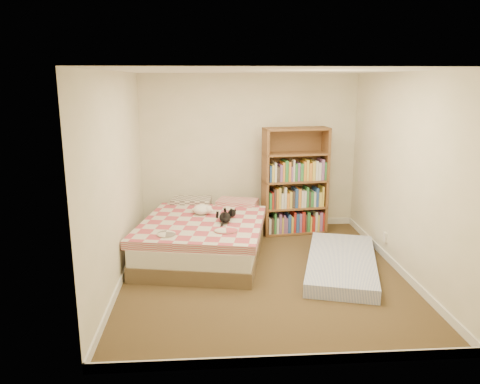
{
  "coord_description": "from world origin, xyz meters",
  "views": [
    {
      "loc": [
        -0.68,
        -5.53,
        2.4
      ],
      "look_at": [
        -0.27,
        0.3,
        1.0
      ],
      "focal_mm": 35.0,
      "sensor_mm": 36.0,
      "label": 1
    }
  ],
  "objects": [
    {
      "name": "room",
      "position": [
        0.0,
        0.0,
        1.2
      ],
      "size": [
        3.51,
        4.01,
        2.51
      ],
      "color": "#4B3620",
      "rests_on": "ground"
    },
    {
      "name": "floor_mattress",
      "position": [
        1.03,
        0.04,
        0.08
      ],
      "size": [
        1.33,
        2.04,
        0.17
      ],
      "primitive_type": "cube",
      "rotation": [
        0.0,
        0.0,
        -0.28
      ],
      "color": "#7787C7",
      "rests_on": "room"
    },
    {
      "name": "bed",
      "position": [
        -0.74,
        0.76,
        0.27
      ],
      "size": [
        1.93,
        2.45,
        0.59
      ],
      "rotation": [
        0.0,
        0.0,
        -0.19
      ],
      "color": "brown",
      "rests_on": "room"
    },
    {
      "name": "bookshelf",
      "position": [
        0.69,
        1.61,
        0.6
      ],
      "size": [
        1.05,
        0.46,
        1.69
      ],
      "rotation": [
        0.0,
        0.0,
        0.12
      ],
      "color": "brown",
      "rests_on": "room"
    },
    {
      "name": "black_cat",
      "position": [
        -0.45,
        0.57,
        0.59
      ],
      "size": [
        0.32,
        0.6,
        0.14
      ],
      "rotation": [
        0.0,
        0.0,
        -0.56
      ],
      "color": "black",
      "rests_on": "bed"
    },
    {
      "name": "white_dog",
      "position": [
        -0.76,
        0.92,
        0.6
      ],
      "size": [
        0.31,
        0.33,
        0.14
      ],
      "rotation": [
        0.0,
        0.0,
        0.23
      ],
      "color": "white",
      "rests_on": "bed"
    }
  ]
}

